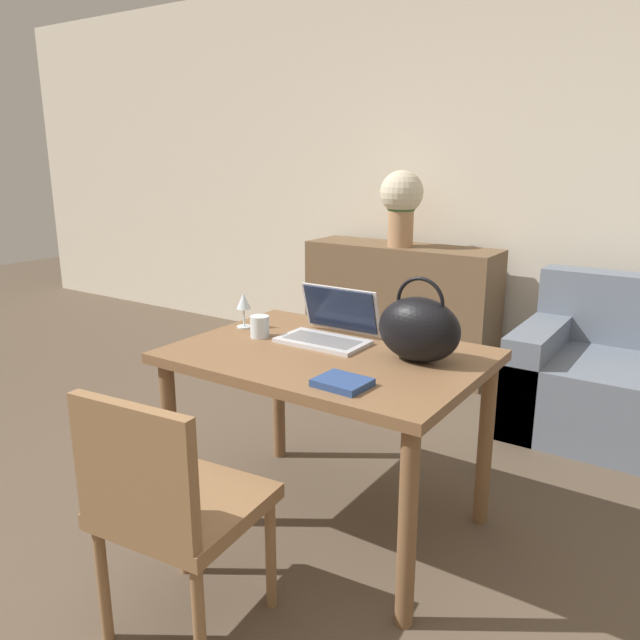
% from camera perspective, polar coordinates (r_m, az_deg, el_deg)
% --- Properties ---
extents(ground_plane, '(14.00, 14.00, 0.00)m').
position_cam_1_polar(ground_plane, '(2.27, -10.23, -25.74)').
color(ground_plane, brown).
extents(wall_back, '(10.00, 0.06, 2.70)m').
position_cam_1_polar(wall_back, '(4.32, 17.52, 12.74)').
color(wall_back, beige).
rests_on(wall_back, ground_plane).
extents(dining_table, '(1.16, 0.83, 0.74)m').
position_cam_1_polar(dining_table, '(2.42, 0.80, -5.08)').
color(dining_table, brown).
rests_on(dining_table, ground_plane).
extents(chair, '(0.48, 0.48, 0.83)m').
position_cam_1_polar(chair, '(1.97, -13.59, -15.83)').
color(chair, olive).
rests_on(chair, ground_plane).
extents(sideboard, '(1.33, 0.40, 0.87)m').
position_cam_1_polar(sideboard, '(4.37, 7.31, 1.16)').
color(sideboard, brown).
rests_on(sideboard, ground_plane).
extents(laptop, '(0.36, 0.27, 0.21)m').
position_cam_1_polar(laptop, '(2.53, 1.02, -0.55)').
color(laptop, silver).
rests_on(laptop, dining_table).
extents(drinking_glass, '(0.08, 0.08, 0.09)m').
position_cam_1_polar(drinking_glass, '(2.58, -5.53, -0.60)').
color(drinking_glass, silver).
rests_on(drinking_glass, dining_table).
extents(wine_glass, '(0.07, 0.07, 0.15)m').
position_cam_1_polar(wine_glass, '(2.72, -7.01, 1.53)').
color(wine_glass, silver).
rests_on(wine_glass, dining_table).
extents(handbag, '(0.31, 0.19, 0.31)m').
position_cam_1_polar(handbag, '(2.28, 9.04, -0.79)').
color(handbag, black).
rests_on(handbag, dining_table).
extents(flower_vase, '(0.28, 0.28, 0.50)m').
position_cam_1_polar(flower_vase, '(4.20, 7.46, 10.75)').
color(flower_vase, tan).
rests_on(flower_vase, sideboard).
extents(book, '(0.18, 0.15, 0.02)m').
position_cam_1_polar(book, '(2.05, 2.06, -5.74)').
color(book, navy).
rests_on(book, dining_table).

